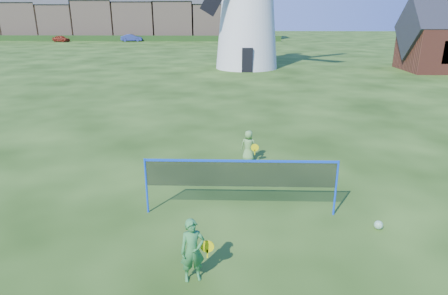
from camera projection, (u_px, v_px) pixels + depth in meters
ground at (216, 203)px, 11.10m from camera, size 220.00×220.00×0.00m
windmill at (248, 0)px, 35.97m from camera, size 13.28×5.92×18.06m
badminton_net at (241, 175)px, 10.14m from camera, size 5.05×0.05×1.55m
player_girl at (193, 251)px, 7.70m from camera, size 0.70×0.45×1.36m
player_boy at (249, 146)px, 14.06m from camera, size 0.68×0.49×1.15m
play_ball at (378, 225)px, 9.73m from camera, size 0.22×0.22×0.22m
terraced_houses at (123, 18)px, 78.35m from camera, size 59.63×8.40×8.40m
hedge at (117, 38)px, 73.86m from camera, size 62.00×0.80×1.00m
car_left at (61, 39)px, 71.63m from camera, size 3.64×2.54×1.15m
car_right at (132, 38)px, 72.86m from camera, size 4.06×1.88×1.29m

